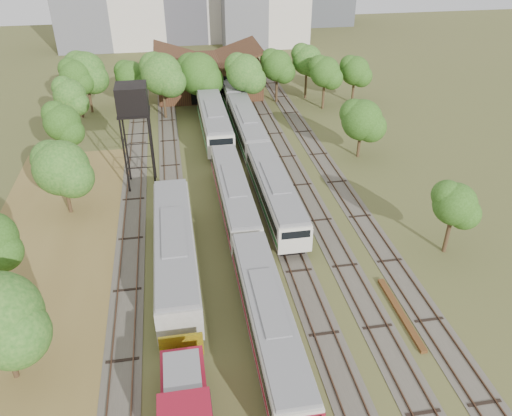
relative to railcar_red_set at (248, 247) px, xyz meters
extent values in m
plane|color=#475123|center=(2.00, -12.14, -1.84)|extent=(240.00, 240.00, 0.00)
cube|color=brown|center=(-16.00, -4.14, -1.82)|extent=(14.00, 60.00, 0.04)
cube|color=#4C473D|center=(-10.00, 12.86, -1.81)|extent=(2.60, 80.00, 0.06)
cube|color=#472D1E|center=(-10.72, 12.86, -1.72)|extent=(0.08, 80.00, 0.14)
cube|color=#472D1E|center=(-9.28, 12.86, -1.72)|extent=(0.08, 80.00, 0.14)
cube|color=#4C473D|center=(-6.00, 12.86, -1.81)|extent=(2.60, 80.00, 0.06)
cube|color=#472D1E|center=(-6.72, 12.86, -1.72)|extent=(0.08, 80.00, 0.14)
cube|color=#472D1E|center=(-5.28, 12.86, -1.72)|extent=(0.08, 80.00, 0.14)
cube|color=#4C473D|center=(0.00, 12.86, -1.81)|extent=(2.60, 80.00, 0.06)
cube|color=#472D1E|center=(-0.72, 12.86, -1.72)|extent=(0.08, 80.00, 0.14)
cube|color=#472D1E|center=(0.72, 12.86, -1.72)|extent=(0.08, 80.00, 0.14)
cube|color=#4C473D|center=(4.00, 12.86, -1.81)|extent=(2.60, 80.00, 0.06)
cube|color=#472D1E|center=(3.28, 12.86, -1.72)|extent=(0.08, 80.00, 0.14)
cube|color=#472D1E|center=(4.72, 12.86, -1.72)|extent=(0.08, 80.00, 0.14)
cube|color=#4C473D|center=(8.00, 12.86, -1.81)|extent=(2.60, 80.00, 0.06)
cube|color=#472D1E|center=(7.28, 12.86, -1.72)|extent=(0.08, 80.00, 0.14)
cube|color=#472D1E|center=(8.72, 12.86, -1.72)|extent=(0.08, 80.00, 0.14)
cube|color=#4C473D|center=(12.00, 12.86, -1.81)|extent=(2.60, 80.00, 0.06)
cube|color=#472D1E|center=(11.28, 12.86, -1.72)|extent=(0.08, 80.00, 0.14)
cube|color=#472D1E|center=(12.72, 12.86, -1.72)|extent=(0.08, 80.00, 0.14)
cube|color=black|center=(0.00, -8.69, -1.46)|extent=(2.09, 15.64, 0.76)
cube|color=beige|center=(0.00, -8.69, 0.11)|extent=(2.76, 17.00, 2.38)
cube|color=black|center=(0.00, -8.69, 0.39)|extent=(2.82, 15.64, 0.81)
cube|color=slate|center=(0.00, -8.69, 1.47)|extent=(2.54, 16.66, 0.34)
cube|color=maroon|center=(0.00, -8.69, -0.56)|extent=(2.82, 16.66, 0.43)
cube|color=black|center=(0.00, 8.81, -1.46)|extent=(2.09, 15.64, 0.76)
cube|color=beige|center=(0.00, 8.81, 0.11)|extent=(2.76, 17.00, 2.38)
cube|color=black|center=(0.00, 8.81, 0.39)|extent=(2.82, 15.64, 0.81)
cube|color=slate|center=(0.00, 8.81, 1.47)|extent=(2.54, 16.66, 0.34)
cube|color=maroon|center=(0.00, 8.81, -0.56)|extent=(2.82, 16.66, 0.43)
cube|color=black|center=(4.00, 8.36, -1.44)|extent=(2.21, 15.64, 0.80)
cube|color=beige|center=(4.00, 8.36, 0.22)|extent=(2.92, 17.00, 2.51)
cube|color=black|center=(4.00, 8.36, 0.52)|extent=(2.98, 15.64, 0.85)
cube|color=slate|center=(4.00, 8.36, 1.66)|extent=(2.68, 16.66, 0.36)
cube|color=#186024|center=(4.00, 8.36, -0.48)|extent=(2.98, 16.66, 0.45)
cube|color=beige|center=(4.00, -0.09, 0.09)|extent=(2.96, 0.25, 2.26)
cube|color=black|center=(4.00, 25.86, -1.44)|extent=(2.21, 15.64, 0.80)
cube|color=beige|center=(4.00, 25.86, 0.22)|extent=(2.92, 17.00, 2.51)
cube|color=black|center=(4.00, 25.86, 0.52)|extent=(2.98, 15.64, 0.85)
cube|color=slate|center=(4.00, 25.86, 1.66)|extent=(2.68, 16.66, 0.36)
cube|color=#186024|center=(4.00, 25.86, -0.48)|extent=(2.98, 16.66, 0.45)
cube|color=black|center=(4.00, 43.36, -1.44)|extent=(2.21, 15.64, 0.80)
cube|color=beige|center=(4.00, 43.36, 0.22)|extent=(2.92, 17.00, 2.51)
cube|color=black|center=(4.00, 43.36, 0.52)|extent=(2.98, 15.64, 0.85)
cube|color=slate|center=(4.00, 43.36, 1.66)|extent=(2.68, 16.66, 0.36)
cube|color=#186024|center=(4.00, 43.36, -0.48)|extent=(2.98, 16.66, 0.45)
cube|color=black|center=(0.00, 27.31, -1.40)|extent=(2.44, 14.72, 0.89)
cube|color=beige|center=(0.00, 27.31, 0.44)|extent=(3.22, 16.00, 2.78)
cube|color=black|center=(0.00, 27.31, 0.77)|extent=(3.28, 14.72, 0.94)
cube|color=slate|center=(0.00, 27.31, 2.03)|extent=(2.96, 15.68, 0.40)
cube|color=#186024|center=(0.00, 27.31, -0.34)|extent=(3.28, 15.68, 0.50)
cube|color=beige|center=(0.00, 19.36, 0.30)|extent=(3.26, 0.25, 2.50)
cube|color=black|center=(-6.00, -13.88, -1.37)|extent=(2.31, 7.20, 0.95)
cube|color=maroon|center=(-6.00, -13.08, -0.11)|extent=(2.63, 4.40, 1.58)
cube|color=gold|center=(-6.00, -9.93, -0.16)|extent=(2.84, 0.20, 1.89)
cube|color=slate|center=(-6.00, -13.88, 1.63)|extent=(2.10, 3.60, 0.21)
cube|color=black|center=(-6.00, 0.12, -1.41)|extent=(2.39, 16.56, 0.87)
cube|color=gray|center=(-6.00, 0.12, 0.39)|extent=(3.15, 18.00, 2.72)
cube|color=black|center=(-6.00, 0.12, 0.71)|extent=(3.21, 16.56, 0.92)
cube|color=slate|center=(-6.00, 0.12, 1.94)|extent=(2.90, 17.64, 0.39)
cylinder|color=black|center=(-10.42, 14.66, 2.23)|extent=(0.20, 0.20, 8.15)
cylinder|color=black|center=(-7.67, 14.66, 2.23)|extent=(0.20, 0.20, 8.15)
cylinder|color=black|center=(-10.42, 17.41, 2.23)|extent=(0.20, 0.20, 8.15)
cylinder|color=black|center=(-7.67, 17.41, 2.23)|extent=(0.20, 0.20, 8.15)
cube|color=black|center=(-9.05, 16.03, 6.41)|extent=(3.21, 3.21, 0.20)
cube|color=black|center=(-9.05, 16.03, 7.88)|extent=(3.06, 3.06, 2.75)
cube|color=brown|center=(10.20, -7.98, -1.71)|extent=(0.49, 7.79, 0.25)
cube|color=#381F14|center=(1.00, 45.86, 0.91)|extent=(16.00, 11.00, 5.50)
cube|color=#381F14|center=(-3.00, 45.86, 4.26)|extent=(8.45, 11.55, 2.96)
cube|color=#381F14|center=(5.00, 45.86, 4.26)|extent=(8.45, 11.55, 2.96)
cube|color=black|center=(1.00, 40.41, 0.36)|extent=(6.40, 0.15, 4.12)
cylinder|color=#382616|center=(-16.68, -9.07, 0.18)|extent=(0.36, 0.36, 4.04)
cylinder|color=#382616|center=(-18.69, -1.64, 0.54)|extent=(0.36, 0.36, 4.75)
cylinder|color=#382616|center=(-16.04, 11.44, 0.08)|extent=(0.36, 0.36, 3.83)
sphere|color=#254A13|center=(-16.04, 11.44, 3.04)|extent=(5.28, 5.28, 5.28)
cylinder|color=#382616|center=(-16.97, 19.96, 0.59)|extent=(0.36, 0.36, 4.85)
sphere|color=#254A13|center=(-16.97, 19.96, 4.34)|extent=(3.95, 3.95, 3.95)
cylinder|color=#382616|center=(-17.44, 29.11, 0.60)|extent=(0.36, 0.36, 4.89)
sphere|color=#254A13|center=(-17.44, 29.11, 4.38)|extent=(3.93, 3.93, 3.93)
cylinder|color=#382616|center=(-17.96, 38.20, 0.53)|extent=(0.36, 0.36, 4.73)
sphere|color=#254A13|center=(-17.96, 38.20, 4.18)|extent=(4.30, 4.30, 4.30)
cylinder|color=#382616|center=(-16.85, 40.17, 0.51)|extent=(0.36, 0.36, 4.70)
sphere|color=#254A13|center=(-16.85, 40.17, 4.14)|extent=(5.60, 5.60, 5.60)
cylinder|color=#382616|center=(-10.70, 40.40, 0.10)|extent=(0.36, 0.36, 3.88)
sphere|color=#254A13|center=(-10.70, 40.40, 3.10)|extent=(4.44, 4.44, 4.44)
cylinder|color=#382616|center=(-6.19, 35.86, 0.65)|extent=(0.36, 0.36, 4.99)
sphere|color=#254A13|center=(-6.19, 35.86, 4.50)|extent=(5.67, 5.67, 5.67)
cylinder|color=#382616|center=(-0.97, 38.61, 0.24)|extent=(0.36, 0.36, 4.16)
sphere|color=#254A13|center=(-0.97, 38.61, 3.46)|extent=(6.08, 6.08, 6.08)
cylinder|color=#382616|center=(5.26, 35.48, 0.54)|extent=(0.36, 0.36, 4.77)
sphere|color=#254A13|center=(5.26, 35.48, 4.23)|extent=(5.13, 5.13, 5.13)
cylinder|color=#382616|center=(10.85, 39.75, 0.38)|extent=(0.36, 0.36, 4.45)
sphere|color=#254A13|center=(10.85, 39.75, 3.82)|extent=(4.63, 4.63, 4.63)
cylinder|color=#382616|center=(15.76, 40.80, 0.52)|extent=(0.36, 0.36, 4.71)
sphere|color=#254A13|center=(15.76, 40.80, 4.16)|extent=(4.52, 4.52, 4.52)
cylinder|color=#382616|center=(22.39, 37.53, 0.10)|extent=(0.36, 0.36, 3.88)
sphere|color=#254A13|center=(22.39, 37.53, 3.10)|extent=(4.30, 4.30, 4.30)
cylinder|color=#382616|center=(17.29, -1.13, 0.06)|extent=(0.36, 0.36, 3.81)
sphere|color=#254A13|center=(17.29, -1.13, 3.00)|extent=(3.63, 3.63, 3.63)
cylinder|color=#382616|center=(16.55, 18.81, 0.00)|extent=(0.36, 0.36, 3.68)
sphere|color=#254A13|center=(16.55, 18.81, 2.84)|extent=(4.79, 4.79, 4.79)
cylinder|color=#382616|center=(17.13, 35.77, 0.33)|extent=(0.36, 0.36, 4.34)
sphere|color=#254A13|center=(17.13, 35.77, 3.68)|extent=(4.38, 4.38, 4.38)
camera|label=1|loc=(-5.22, -33.37, 24.25)|focal=35.00mm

